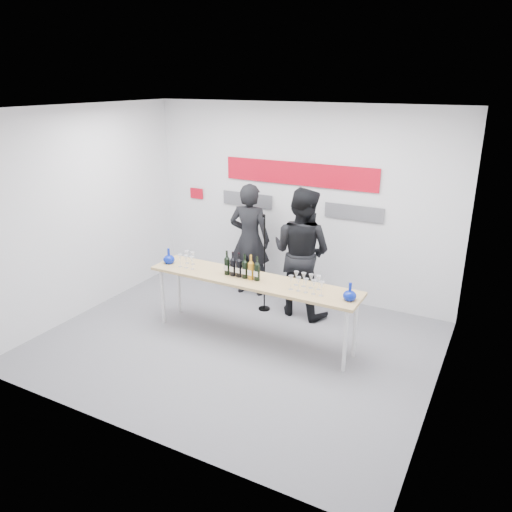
{
  "coord_description": "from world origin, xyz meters",
  "views": [
    {
      "loc": [
        2.97,
        -5.03,
        3.32
      ],
      "look_at": [
        0.12,
        0.35,
        1.15
      ],
      "focal_mm": 35.0,
      "sensor_mm": 36.0,
      "label": 1
    }
  ],
  "objects_px": {
    "tasting_table": "(252,284)",
    "presenter_right": "(301,252)",
    "mic_stand": "(264,281)",
    "presenter_left": "(250,240)"
  },
  "relations": [
    {
      "from": "presenter_right",
      "to": "mic_stand",
      "type": "bearing_deg",
      "value": 25.78
    },
    {
      "from": "tasting_table",
      "to": "mic_stand",
      "type": "bearing_deg",
      "value": 107.38
    },
    {
      "from": "presenter_right",
      "to": "mic_stand",
      "type": "distance_m",
      "value": 0.73
    },
    {
      "from": "tasting_table",
      "to": "presenter_right",
      "type": "relative_size",
      "value": 1.52
    },
    {
      "from": "presenter_right",
      "to": "presenter_left",
      "type": "bearing_deg",
      "value": -8.66
    },
    {
      "from": "tasting_table",
      "to": "mic_stand",
      "type": "distance_m",
      "value": 0.97
    },
    {
      "from": "presenter_left",
      "to": "mic_stand",
      "type": "relative_size",
      "value": 1.21
    },
    {
      "from": "tasting_table",
      "to": "mic_stand",
      "type": "relative_size",
      "value": 1.92
    },
    {
      "from": "tasting_table",
      "to": "presenter_left",
      "type": "height_order",
      "value": "presenter_left"
    },
    {
      "from": "tasting_table",
      "to": "presenter_right",
      "type": "xyz_separation_m",
      "value": [
        0.24,
        1.04,
        0.15
      ]
    }
  ]
}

